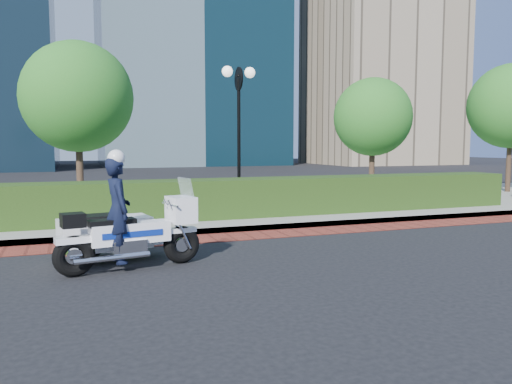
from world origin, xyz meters
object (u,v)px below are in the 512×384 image
object	(u,v)px
lamppost	(239,114)
tree_c	(373,117)
tree_d	(511,106)
police_motorcycle	(118,227)
tree_b	(77,97)

from	to	relation	value
lamppost	tree_c	size ratio (longest dim) A/B	0.98
tree_d	police_motorcycle	xyz separation A→B (m)	(-15.99, -6.91, -2.93)
tree_d	lamppost	bearing A→B (deg)	-173.82
lamppost	tree_d	bearing A→B (deg)	6.18
tree_c	tree_d	distance (m)	6.52
tree_b	tree_c	size ratio (longest dim) A/B	1.14
tree_c	police_motorcycle	world-z (taller)	tree_c
lamppost	police_motorcycle	xyz separation A→B (m)	(-3.99, -5.61, -2.28)
police_motorcycle	tree_d	bearing A→B (deg)	12.80
lamppost	tree_b	xyz separation A→B (m)	(-4.50, 1.30, 0.48)
tree_c	tree_d	size ratio (longest dim) A/B	0.83
police_motorcycle	lamppost	bearing A→B (deg)	43.99
tree_b	lamppost	bearing A→B (deg)	-16.11
tree_b	police_motorcycle	world-z (taller)	tree_b
tree_b	tree_d	distance (m)	16.50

